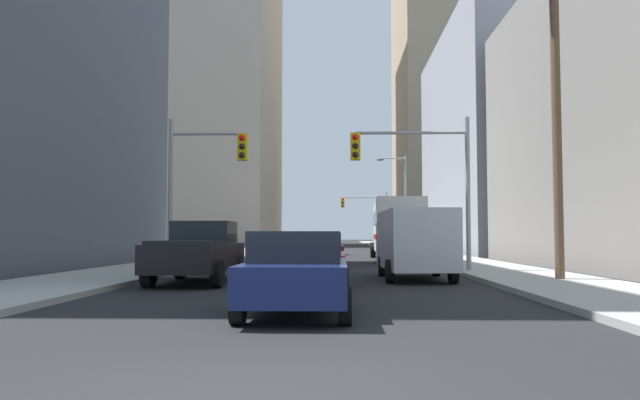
% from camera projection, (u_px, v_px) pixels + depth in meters
% --- Properties ---
extents(sidewalk_left, '(3.84, 160.00, 0.15)m').
position_uv_depth(sidewalk_left, '(252.00, 251.00, 55.52)').
color(sidewalk_left, '#9E9E99').
rests_on(sidewalk_left, ground).
extents(sidewalk_right, '(3.84, 160.00, 0.15)m').
position_uv_depth(sidewalk_right, '(409.00, 251.00, 55.08)').
color(sidewalk_right, '#9E9E99').
rests_on(sidewalk_right, ground).
extents(city_bus, '(2.95, 11.59, 3.40)m').
position_uv_depth(city_bus, '(396.00, 227.00, 36.08)').
color(city_bus, silver).
rests_on(city_bus, ground).
extents(pickup_truck_black, '(2.20, 5.42, 1.90)m').
position_uv_depth(pickup_truck_black, '(198.00, 252.00, 18.88)').
color(pickup_truck_black, black).
rests_on(pickup_truck_black, ground).
extents(cargo_van_silver, '(2.16, 5.27, 2.26)m').
position_uv_depth(cargo_van_silver, '(414.00, 240.00, 20.30)').
color(cargo_van_silver, '#B7BABF').
rests_on(cargo_van_silver, ground).
extents(sedan_navy, '(1.95, 4.20, 1.52)m').
position_uv_depth(sedan_navy, '(297.00, 272.00, 11.25)').
color(sedan_navy, '#141E4C').
rests_on(sedan_navy, ground).
extents(sedan_red, '(1.95, 4.21, 1.52)m').
position_uv_depth(sedan_red, '(312.00, 261.00, 16.49)').
color(sedan_red, maroon).
rests_on(sedan_red, ground).
extents(sedan_maroon, '(1.95, 4.22, 1.52)m').
position_uv_depth(sedan_maroon, '(325.00, 249.00, 29.92)').
color(sedan_maroon, maroon).
rests_on(sedan_maroon, ground).
extents(sedan_blue, '(1.95, 4.23, 1.52)m').
position_uv_depth(sedan_blue, '(327.00, 244.00, 45.73)').
color(sedan_blue, navy).
rests_on(sedan_blue, ground).
extents(traffic_signal_near_left, '(3.08, 0.44, 6.00)m').
position_uv_depth(traffic_signal_near_left, '(203.00, 169.00, 23.86)').
color(traffic_signal_near_left, gray).
rests_on(traffic_signal_near_left, ground).
extents(traffic_signal_near_right, '(4.58, 0.44, 6.00)m').
position_uv_depth(traffic_signal_near_right, '(416.00, 167.00, 23.60)').
color(traffic_signal_near_right, gray).
rests_on(traffic_signal_near_right, ground).
extents(traffic_signal_far_right, '(4.85, 0.44, 6.00)m').
position_uv_depth(traffic_signal_far_right, '(366.00, 210.00, 64.17)').
color(traffic_signal_far_right, gray).
rests_on(traffic_signal_far_right, ground).
extents(utility_pole_right, '(2.20, 0.28, 10.32)m').
position_uv_depth(utility_pole_right, '(556.00, 104.00, 18.76)').
color(utility_pole_right, brown).
rests_on(utility_pole_right, ground).
extents(street_lamp_right, '(2.27, 0.32, 7.50)m').
position_uv_depth(street_lamp_right, '(401.00, 195.00, 46.57)').
color(street_lamp_right, gray).
rests_on(street_lamp_right, ground).
extents(building_left_far_tower, '(25.19, 29.86, 62.93)m').
position_uv_depth(building_left_far_tower, '(192.00, 40.00, 94.39)').
color(building_left_far_tower, '#B7A893').
rests_on(building_left_far_tower, ground).
extents(building_right_mid_block, '(19.72, 26.70, 19.14)m').
position_uv_depth(building_right_mid_block, '(556.00, 142.00, 53.58)').
color(building_right_mid_block, '#93939E').
rests_on(building_right_mid_block, ground).
extents(building_right_far_highrise, '(24.75, 26.50, 57.45)m').
position_uv_depth(building_right_far_highrise, '(475.00, 66.00, 99.18)').
color(building_right_far_highrise, tan).
rests_on(building_right_far_highrise, ground).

